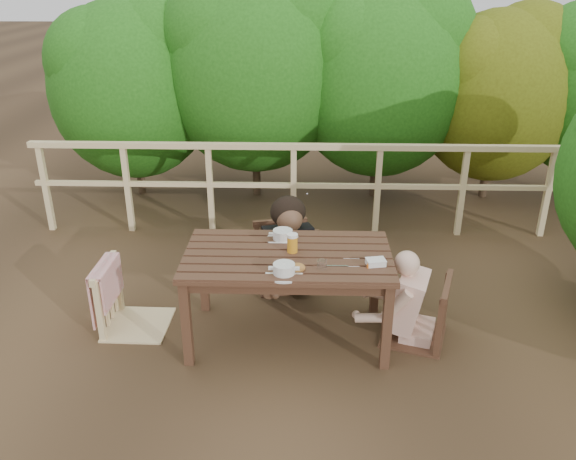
{
  "coord_description": "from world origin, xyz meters",
  "views": [
    {
      "loc": [
        0.12,
        -3.89,
        2.67
      ],
      "look_at": [
        0.0,
        0.05,
        0.9
      ],
      "focal_mm": 36.4,
      "sensor_mm": 36.0,
      "label": 1
    }
  ],
  "objects_px": {
    "woman": "(284,213)",
    "bread_roll": "(297,268)",
    "soup_near": "(284,269)",
    "butter_tub": "(376,263)",
    "beer_glass": "(292,244)",
    "tumbler": "(322,265)",
    "chair_far": "(284,232)",
    "table": "(288,297)",
    "soup_far": "(283,235)",
    "diner_right": "(424,270)",
    "chair_left": "(132,269)",
    "chair_right": "(419,282)"
  },
  "relations": [
    {
      "from": "table",
      "to": "soup_near",
      "type": "distance_m",
      "value": 0.51
    },
    {
      "from": "bread_roll",
      "to": "beer_glass",
      "type": "relative_size",
      "value": 0.71
    },
    {
      "from": "chair_right",
      "to": "butter_tub",
      "type": "distance_m",
      "value": 0.48
    },
    {
      "from": "beer_glass",
      "to": "butter_tub",
      "type": "relative_size",
      "value": 1.16
    },
    {
      "from": "beer_glass",
      "to": "soup_near",
      "type": "bearing_deg",
      "value": -98.32
    },
    {
      "from": "chair_far",
      "to": "soup_far",
      "type": "height_order",
      "value": "chair_far"
    },
    {
      "from": "chair_left",
      "to": "tumbler",
      "type": "xyz_separation_m",
      "value": [
        1.47,
        -0.34,
        0.23
      ]
    },
    {
      "from": "bread_roll",
      "to": "table",
      "type": "bearing_deg",
      "value": 106.23
    },
    {
      "from": "soup_near",
      "to": "bread_roll",
      "type": "xyz_separation_m",
      "value": [
        0.09,
        0.05,
        -0.01
      ]
    },
    {
      "from": "chair_left",
      "to": "chair_far",
      "type": "height_order",
      "value": "chair_left"
    },
    {
      "from": "chair_left",
      "to": "soup_far",
      "type": "xyz_separation_m",
      "value": [
        1.18,
        0.15,
        0.24
      ]
    },
    {
      "from": "chair_far",
      "to": "soup_near",
      "type": "relative_size",
      "value": 3.95
    },
    {
      "from": "woman",
      "to": "bread_roll",
      "type": "height_order",
      "value": "woman"
    },
    {
      "from": "bread_roll",
      "to": "chair_far",
      "type": "bearing_deg",
      "value": 96.76
    },
    {
      "from": "diner_right",
      "to": "soup_near",
      "type": "relative_size",
      "value": 4.6
    },
    {
      "from": "chair_far",
      "to": "tumbler",
      "type": "distance_m",
      "value": 1.17
    },
    {
      "from": "chair_left",
      "to": "chair_far",
      "type": "xyz_separation_m",
      "value": [
        1.17,
        0.76,
        -0.01
      ]
    },
    {
      "from": "chair_far",
      "to": "beer_glass",
      "type": "relative_size",
      "value": 6.46
    },
    {
      "from": "table",
      "to": "soup_far",
      "type": "xyz_separation_m",
      "value": [
        -0.05,
        0.26,
        0.4
      ]
    },
    {
      "from": "table",
      "to": "bread_roll",
      "type": "bearing_deg",
      "value": -73.77
    },
    {
      "from": "diner_right",
      "to": "butter_tub",
      "type": "relative_size",
      "value": 8.72
    },
    {
      "from": "table",
      "to": "tumbler",
      "type": "relative_size",
      "value": 19.1
    },
    {
      "from": "chair_left",
      "to": "soup_far",
      "type": "relative_size",
      "value": 4.0
    },
    {
      "from": "soup_far",
      "to": "soup_near",
      "type": "bearing_deg",
      "value": -86.85
    },
    {
      "from": "diner_right",
      "to": "butter_tub",
      "type": "height_order",
      "value": "diner_right"
    },
    {
      "from": "soup_near",
      "to": "butter_tub",
      "type": "relative_size",
      "value": 1.89
    },
    {
      "from": "chair_right",
      "to": "table",
      "type": "bearing_deg",
      "value": -70.95
    },
    {
      "from": "table",
      "to": "soup_far",
      "type": "height_order",
      "value": "soup_far"
    },
    {
      "from": "diner_right",
      "to": "tumbler",
      "type": "xyz_separation_m",
      "value": [
        -0.78,
        -0.25,
        0.16
      ]
    },
    {
      "from": "butter_tub",
      "to": "beer_glass",
      "type": "bearing_deg",
      "value": 151.23
    },
    {
      "from": "woman",
      "to": "tumbler",
      "type": "relative_size",
      "value": 17.08
    },
    {
      "from": "soup_far",
      "to": "chair_right",
      "type": "bearing_deg",
      "value": -13.02
    },
    {
      "from": "butter_tub",
      "to": "woman",
      "type": "bearing_deg",
      "value": 112.57
    },
    {
      "from": "table",
      "to": "chair_far",
      "type": "relative_size",
      "value": 1.51
    },
    {
      "from": "soup_far",
      "to": "butter_tub",
      "type": "bearing_deg",
      "value": -31.92
    },
    {
      "from": "chair_far",
      "to": "bread_roll",
      "type": "xyz_separation_m",
      "value": [
        0.13,
        -1.13,
        0.24
      ]
    },
    {
      "from": "chair_right",
      "to": "soup_near",
      "type": "height_order",
      "value": "chair_right"
    },
    {
      "from": "beer_glass",
      "to": "diner_right",
      "type": "bearing_deg",
      "value": -0.6
    },
    {
      "from": "tumbler",
      "to": "butter_tub",
      "type": "bearing_deg",
      "value": 10.1
    },
    {
      "from": "butter_tub",
      "to": "table",
      "type": "bearing_deg",
      "value": 154.59
    },
    {
      "from": "chair_far",
      "to": "bread_roll",
      "type": "distance_m",
      "value": 1.16
    },
    {
      "from": "soup_near",
      "to": "butter_tub",
      "type": "height_order",
      "value": "soup_near"
    },
    {
      "from": "soup_far",
      "to": "butter_tub",
      "type": "distance_m",
      "value": 0.81
    },
    {
      "from": "chair_far",
      "to": "soup_near",
      "type": "bearing_deg",
      "value": -100.54
    },
    {
      "from": "chair_far",
      "to": "woman",
      "type": "relative_size",
      "value": 0.74
    },
    {
      "from": "woman",
      "to": "diner_right",
      "type": "xyz_separation_m",
      "value": [
        1.08,
        -0.87,
        -0.09
      ]
    },
    {
      "from": "soup_near",
      "to": "bread_roll",
      "type": "relative_size",
      "value": 2.3
    },
    {
      "from": "chair_left",
      "to": "tumbler",
      "type": "bearing_deg",
      "value": -101.94
    },
    {
      "from": "tumbler",
      "to": "chair_left",
      "type": "bearing_deg",
      "value": 167.02
    },
    {
      "from": "chair_far",
      "to": "woman",
      "type": "xyz_separation_m",
      "value": [
        0.0,
        0.02,
        0.18
      ]
    }
  ]
}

